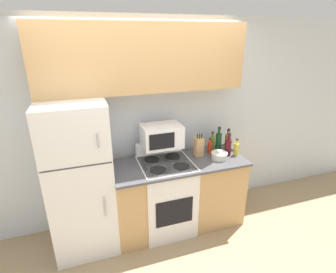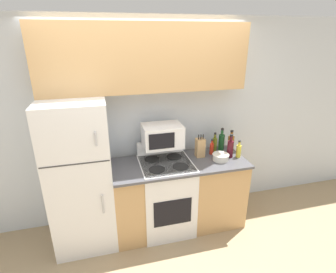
{
  "view_description": "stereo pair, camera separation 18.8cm",
  "coord_description": "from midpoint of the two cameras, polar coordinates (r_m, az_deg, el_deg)",
  "views": [
    {
      "loc": [
        -0.69,
        -2.33,
        2.34
      ],
      "look_at": [
        0.18,
        0.28,
        1.26
      ],
      "focal_mm": 28.0,
      "sensor_mm": 36.0,
      "label": 1
    },
    {
      "loc": [
        -0.51,
        -2.38,
        2.34
      ],
      "look_at": [
        0.18,
        0.28,
        1.26
      ],
      "focal_mm": 28.0,
      "sensor_mm": 36.0,
      "label": 2
    }
  ],
  "objects": [
    {
      "name": "microwave",
      "position": [
        3.1,
        0.48,
        0.16
      ],
      "size": [
        0.46,
        0.34,
        0.26
      ],
      "color": "white",
      "rests_on": "stove"
    },
    {
      "name": "bottle_whiskey",
      "position": [
        3.52,
        15.01,
        -1.33
      ],
      "size": [
        0.08,
        0.08,
        0.28
      ],
      "color": "brown",
      "rests_on": "lower_cabinets"
    },
    {
      "name": "lower_cabinets",
      "position": [
        3.39,
        4.0,
        -12.35
      ],
      "size": [
        1.61,
        0.65,
        0.91
      ],
      "color": "tan",
      "rests_on": "ground_plane"
    },
    {
      "name": "bottle_wine_red",
      "position": [
        3.34,
        14.98,
        -2.48
      ],
      "size": [
        0.08,
        0.08,
        0.3
      ],
      "color": "#470F19",
      "rests_on": "lower_cabinets"
    },
    {
      "name": "stove",
      "position": [
        3.33,
        1.21,
        -12.61
      ],
      "size": [
        0.62,
        0.64,
        1.08
      ],
      "color": "white",
      "rests_on": "ground_plane"
    },
    {
      "name": "bottle_olive_oil",
      "position": [
        3.45,
        11.64,
        -1.66
      ],
      "size": [
        0.06,
        0.06,
        0.26
      ],
      "color": "#5B6619",
      "rests_on": "lower_cabinets"
    },
    {
      "name": "bottle_hot_sauce",
      "position": [
        3.38,
        11.06,
        -2.53
      ],
      "size": [
        0.05,
        0.05,
        0.2
      ],
      "color": "red",
      "rests_on": "lower_cabinets"
    },
    {
      "name": "refrigerator",
      "position": [
        3.08,
        -16.8,
        -8.13
      ],
      "size": [
        0.67,
        0.71,
        1.74
      ],
      "color": "white",
      "rests_on": "ground_plane"
    },
    {
      "name": "bottle_cooking_spray",
      "position": [
        3.38,
        16.67,
        -2.98
      ],
      "size": [
        0.06,
        0.06,
        0.22
      ],
      "color": "gold",
      "rests_on": "lower_cabinets"
    },
    {
      "name": "knife_block",
      "position": [
        3.27,
        8.64,
        -2.41
      ],
      "size": [
        0.1,
        0.1,
        0.3
      ],
      "color": "tan",
      "rests_on": "lower_cabinets"
    },
    {
      "name": "upper_cabinets",
      "position": [
        2.97,
        -3.05,
        16.72
      ],
      "size": [
        2.28,
        0.32,
        0.73
      ],
      "color": "tan",
      "rests_on": "refrigerator"
    },
    {
      "name": "wall_back",
      "position": [
        3.31,
        -3.43,
        2.62
      ],
      "size": [
        8.0,
        0.05,
        2.55
      ],
      "color": "silver",
      "rests_on": "ground_plane"
    },
    {
      "name": "bowl",
      "position": [
        3.25,
        13.02,
        -4.38
      ],
      "size": [
        0.2,
        0.2,
        0.08
      ],
      "color": "silver",
      "rests_on": "lower_cabinets"
    },
    {
      "name": "bottle_wine_green",
      "position": [
        3.52,
        13.06,
        -1.06
      ],
      "size": [
        0.08,
        0.08,
        0.3
      ],
      "color": "#194C23",
      "rests_on": "lower_cabinets"
    },
    {
      "name": "ground_plane",
      "position": [
        3.38,
        -0.27,
        -22.47
      ],
      "size": [
        12.0,
        12.0,
        0.0
      ],
      "primitive_type": "plane",
      "color": "tan"
    }
  ]
}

